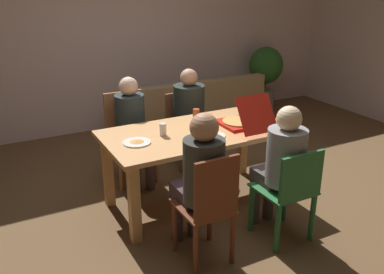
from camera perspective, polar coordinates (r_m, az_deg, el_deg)
ground_plane at (r=4.35m, az=0.63°, el=-8.64°), size 20.00×20.00×0.00m
back_wall at (r=6.28m, az=-11.25°, el=12.99°), size 7.60×0.12×2.64m
dining_table at (r=4.07m, az=0.66°, el=-0.60°), size 1.78×0.92×0.77m
chair_0 at (r=3.26m, az=2.31°, el=-9.29°), size 0.38×0.41×0.94m
person_0 at (r=3.27m, az=1.08°, el=-5.01°), size 0.32×0.52×1.22m
chair_1 at (r=3.65m, az=12.90°, el=-7.24°), size 0.44×0.43×0.85m
person_1 at (r=3.63m, az=11.90°, el=-3.10°), size 0.33×0.49×1.18m
chair_2 at (r=4.72m, az=-8.59°, el=0.70°), size 0.46×0.43×0.96m
person_2 at (r=4.53m, az=-7.99°, el=1.85°), size 0.31×0.51×1.16m
chair_3 at (r=5.06m, az=-0.79°, el=1.54°), size 0.45×0.40×0.85m
person_3 at (r=4.88m, az=-0.09°, el=3.54°), size 0.36×0.55×1.16m
pizza_box_0 at (r=4.15m, az=6.68°, el=2.10°), size 0.37×0.57×0.35m
plate_0 at (r=3.75m, az=-7.40°, el=-0.67°), size 0.25×0.25×0.03m
plate_1 at (r=3.88m, az=2.73°, el=0.22°), size 0.24×0.24×0.03m
drinking_glass_0 at (r=4.06m, az=0.78°, el=1.93°), size 0.06×0.06×0.12m
drinking_glass_1 at (r=3.89m, az=-3.92°, el=1.01°), size 0.06×0.06×0.12m
drinking_glass_2 at (r=4.21m, az=0.55°, el=2.83°), size 0.07×0.07×0.14m
couch at (r=6.20m, az=-0.04°, el=3.50°), size 2.01×0.81×0.79m
potted_plant at (r=7.21m, az=9.86°, el=8.67°), size 0.55×0.55×1.05m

